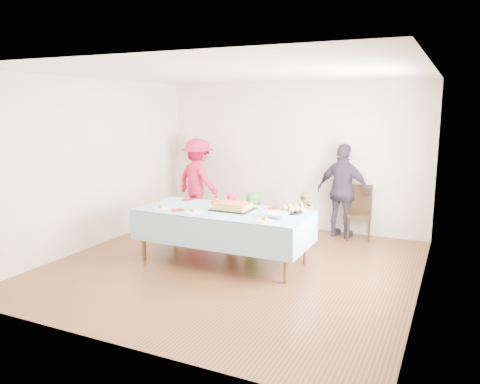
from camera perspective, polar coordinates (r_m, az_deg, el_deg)
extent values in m
plane|color=#4B2A15|center=(6.80, -0.86, -9.01)|extent=(5.00, 5.00, 0.00)
cube|color=beige|center=(8.78, 6.34, 4.39)|extent=(5.00, 0.04, 2.70)
cube|color=beige|center=(4.41, -15.37, -1.92)|extent=(5.00, 0.04, 2.70)
cube|color=beige|center=(7.90, -17.43, 3.31)|extent=(0.04, 5.00, 2.70)
cube|color=beige|center=(5.84, 21.71, 0.67)|extent=(0.04, 5.00, 2.70)
cube|color=white|center=(6.43, -0.93, 14.31)|extent=(5.00, 5.00, 0.04)
cube|color=#472B16|center=(6.02, 21.65, 2.39)|extent=(0.03, 1.75, 1.35)
cylinder|color=brown|center=(7.12, -11.67, -5.27)|extent=(0.06, 0.06, 0.73)
cylinder|color=brown|center=(6.09, 5.63, -7.81)|extent=(0.06, 0.06, 0.73)
cylinder|color=brown|center=(7.78, -7.96, -3.80)|extent=(0.06, 0.06, 0.73)
cylinder|color=brown|center=(6.85, 8.02, -5.77)|extent=(0.06, 0.06, 0.73)
cube|color=brown|center=(6.79, -2.04, -2.47)|extent=(2.40, 1.00, 0.04)
cube|color=silver|center=(6.78, -2.05, -2.26)|extent=(2.50, 1.10, 0.01)
cube|color=black|center=(6.80, -0.91, -2.11)|extent=(0.58, 0.45, 0.02)
cube|color=#D5B651|center=(6.79, -0.91, -1.74)|extent=(0.49, 0.37, 0.07)
cube|color=#AC6B27|center=(6.78, -0.92, -1.39)|extent=(0.49, 0.37, 0.01)
cylinder|color=black|center=(6.66, 6.15, -2.42)|extent=(0.36, 0.36, 0.02)
sphere|color=#E4AE6F|center=(6.62, 6.93, -2.04)|extent=(0.09, 0.09, 0.09)
sphere|color=#E4AE6F|center=(6.71, 6.77, -1.87)|extent=(0.09, 0.09, 0.09)
sphere|color=#E4AE6F|center=(6.74, 6.01, -1.80)|extent=(0.09, 0.09, 0.09)
sphere|color=#E4AE6F|center=(6.68, 5.39, -1.90)|extent=(0.09, 0.09, 0.09)
sphere|color=#E4AE6F|center=(6.59, 5.54, -2.07)|extent=(0.09, 0.09, 0.09)
sphere|color=#E4AE6F|center=(6.56, 6.31, -2.15)|extent=(0.09, 0.09, 0.09)
sphere|color=#E4AE6F|center=(6.65, 6.16, -1.97)|extent=(0.09, 0.09, 0.09)
imported|color=silver|center=(6.33, 4.73, -2.83)|extent=(0.30, 0.30, 0.07)
cone|color=silver|center=(6.79, 7.55, -1.64)|extent=(0.09, 0.09, 0.15)
cylinder|color=red|center=(7.54, -6.41, -0.94)|extent=(0.18, 0.18, 0.01)
cylinder|color=red|center=(7.32, -2.88, -1.24)|extent=(0.20, 0.20, 0.01)
cylinder|color=red|center=(7.12, -1.01, -1.56)|extent=(0.17, 0.17, 0.01)
cylinder|color=red|center=(6.90, 4.13, -1.97)|extent=(0.18, 0.18, 0.01)
cylinder|color=red|center=(6.81, -7.60, -2.19)|extent=(0.19, 0.19, 0.01)
cylinder|color=white|center=(6.95, -9.59, -1.99)|extent=(0.22, 0.22, 0.01)
cylinder|color=white|center=(6.65, -5.75, -2.46)|extent=(0.23, 0.23, 0.01)
cylinder|color=white|center=(6.15, 2.94, -3.49)|extent=(0.23, 0.23, 0.01)
cylinder|color=black|center=(8.17, 13.05, -4.45)|extent=(0.03, 0.03, 0.41)
cylinder|color=black|center=(8.16, 15.47, -4.57)|extent=(0.03, 0.03, 0.41)
cylinder|color=black|center=(8.50, 13.15, -3.87)|extent=(0.03, 0.03, 0.41)
cylinder|color=black|center=(8.50, 15.47, -3.98)|extent=(0.03, 0.03, 0.41)
cube|color=black|center=(8.28, 14.36, -2.71)|extent=(0.46, 0.46, 0.05)
cube|color=black|center=(8.40, 14.46, -0.72)|extent=(0.40, 0.11, 0.48)
imported|color=red|center=(7.64, -0.93, -3.35)|extent=(0.37, 0.29, 0.89)
imported|color=#39802A|center=(7.65, 1.56, -3.34)|extent=(0.49, 0.37, 0.89)
imported|color=tan|center=(7.84, 7.86, -3.09)|extent=(0.49, 0.42, 0.89)
imported|color=#D51A43|center=(9.21, -5.13, 1.38)|extent=(1.21, 0.93, 1.65)
imported|color=#332D3E|center=(8.28, 12.47, 0.13)|extent=(1.01, 0.56, 1.64)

